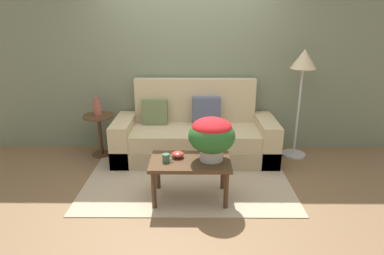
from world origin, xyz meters
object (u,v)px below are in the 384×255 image
potted_plant (212,135)px  coffee_mug (166,158)px  side_table (100,128)px  snack_bowl (178,154)px  couch (195,136)px  coffee_table (190,166)px  table_vase (97,108)px  floor_lamp (303,70)px

potted_plant → coffee_mug: size_ratio=4.20×
coffee_mug → side_table: bearing=130.7°
snack_bowl → couch: bearing=80.0°
coffee_table → coffee_mug: bearing=-170.9°
side_table → snack_bowl: side_table is taller
potted_plant → snack_bowl: potted_plant is taller
side_table → snack_bowl: 1.65m
coffee_mug → snack_bowl: coffee_mug is taller
side_table → table_vase: table_vase is taller
coffee_table → coffee_mug: size_ratio=7.33×
couch → coffee_mug: couch is taller
coffee_table → side_table: bearing=137.8°
coffee_table → table_vase: bearing=137.8°
snack_bowl → table_vase: size_ratio=0.51×
coffee_table → snack_bowl: bearing=154.0°
couch → table_vase: 1.44m
couch → snack_bowl: couch is taller
table_vase → snack_bowl: bearing=-43.7°
coffee_mug → table_vase: table_vase is taller
snack_bowl → table_vase: table_vase is taller
floor_lamp → coffee_table: bearing=-141.6°
side_table → coffee_mug: 1.64m
floor_lamp → potted_plant: floor_lamp is taller
side_table → potted_plant: bearing=-37.4°
potted_plant → table_vase: bearing=142.6°
floor_lamp → snack_bowl: floor_lamp is taller
potted_plant → coffee_mug: (-0.49, -0.06, -0.24)m
couch → potted_plant: couch is taller
couch → table_vase: bearing=177.5°
snack_bowl → table_vase: 1.66m
coffee_mug → snack_bowl: bearing=42.3°
floor_lamp → potted_plant: bearing=-137.3°
couch → coffee_mug: 1.24m
table_vase → potted_plant: bearing=-37.4°
floor_lamp → coffee_mug: 2.29m
coffee_mug → table_vase: (-1.07, 1.25, 0.21)m
floor_lamp → snack_bowl: 2.15m
floor_lamp → potted_plant: size_ratio=3.07×
couch → potted_plant: size_ratio=4.51×
couch → coffee_table: 1.15m
couch → table_vase: couch is taller
potted_plant → side_table: bearing=142.6°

